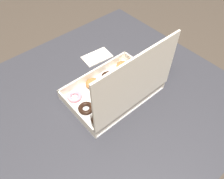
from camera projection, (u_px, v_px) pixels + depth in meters
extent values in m
plane|color=#42382D|center=(110.00, 163.00, 1.50)|extent=(8.00, 8.00, 0.00)
cube|color=#2D2D33|center=(108.00, 98.00, 0.94)|extent=(1.03, 1.00, 0.03)
cylinder|color=#2D2D33|center=(118.00, 61.00, 1.64)|extent=(0.06, 0.06, 0.71)
cube|color=white|center=(112.00, 92.00, 0.94)|extent=(0.38, 0.25, 0.01)
cube|color=beige|center=(94.00, 73.00, 0.98)|extent=(0.38, 0.01, 0.04)
cube|color=beige|center=(132.00, 106.00, 0.86)|extent=(0.38, 0.01, 0.04)
cube|color=beige|center=(143.00, 69.00, 1.00)|extent=(0.01, 0.25, 0.04)
cube|color=beige|center=(76.00, 112.00, 0.84)|extent=(0.01, 0.25, 0.04)
cube|color=beige|center=(137.00, 82.00, 0.75)|extent=(0.38, 0.01, 0.25)
ellipsoid|color=#9E6633|center=(123.00, 66.00, 1.02)|extent=(0.06, 0.06, 0.03)
torus|color=black|center=(108.00, 76.00, 0.99)|extent=(0.06, 0.06, 0.02)
ellipsoid|color=#9E6633|center=(93.00, 83.00, 0.95)|extent=(0.06, 0.06, 0.03)
torus|color=pink|center=(74.00, 96.00, 0.91)|extent=(0.06, 0.06, 0.02)
torus|color=pink|center=(134.00, 76.00, 0.99)|extent=(0.06, 0.06, 0.02)
ellipsoid|color=#9E6633|center=(119.00, 84.00, 0.95)|extent=(0.06, 0.06, 0.03)
ellipsoid|color=#B77A38|center=(105.00, 95.00, 0.91)|extent=(0.06, 0.06, 0.03)
torus|color=black|center=(86.00, 108.00, 0.87)|extent=(0.06, 0.06, 0.02)
torus|color=#B77A38|center=(148.00, 85.00, 0.95)|extent=(0.06, 0.06, 0.02)
torus|color=#381E11|center=(132.00, 95.00, 0.91)|extent=(0.06, 0.06, 0.02)
ellipsoid|color=#381E11|center=(116.00, 106.00, 0.87)|extent=(0.06, 0.06, 0.04)
ellipsoid|color=#381E11|center=(100.00, 119.00, 0.83)|extent=(0.06, 0.06, 0.03)
cylinder|color=#232328|center=(162.00, 63.00, 1.00)|extent=(0.08, 0.08, 0.09)
cylinder|color=black|center=(163.00, 56.00, 0.97)|extent=(0.07, 0.07, 0.01)
cube|color=silver|center=(97.00, 57.00, 1.09)|extent=(0.15, 0.10, 0.01)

